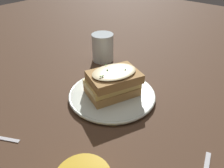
% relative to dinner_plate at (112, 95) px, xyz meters
% --- Properties ---
extents(ground_plane, '(2.40, 2.40, 0.00)m').
position_rel_dinner_plate_xyz_m(ground_plane, '(0.01, 0.01, -0.01)').
color(ground_plane, '#473021').
extents(dinner_plate, '(0.23, 0.23, 0.01)m').
position_rel_dinner_plate_xyz_m(dinner_plate, '(0.00, 0.00, 0.00)').
color(dinner_plate, silver).
rests_on(dinner_plate, ground_plane).
extents(sandwich, '(0.16, 0.14, 0.07)m').
position_rel_dinner_plate_xyz_m(sandwich, '(0.00, -0.00, 0.04)').
color(sandwich, '#B2844C').
rests_on(sandwich, dinner_plate).
extents(water_glass, '(0.07, 0.07, 0.09)m').
position_rel_dinner_plate_xyz_m(water_glass, '(0.15, 0.17, 0.04)').
color(water_glass, silver).
rests_on(water_glass, ground_plane).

